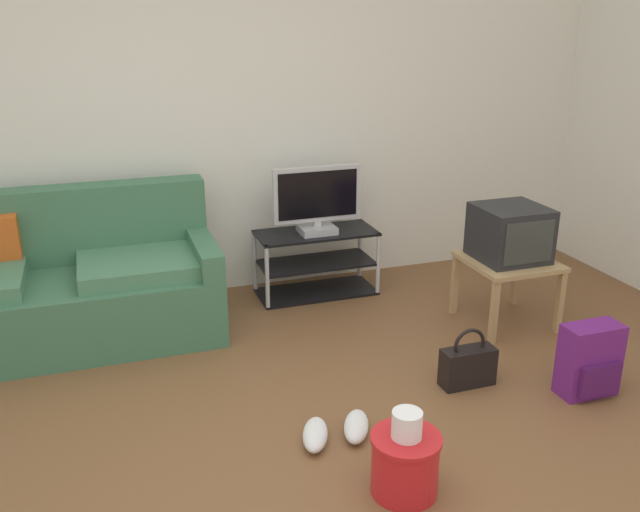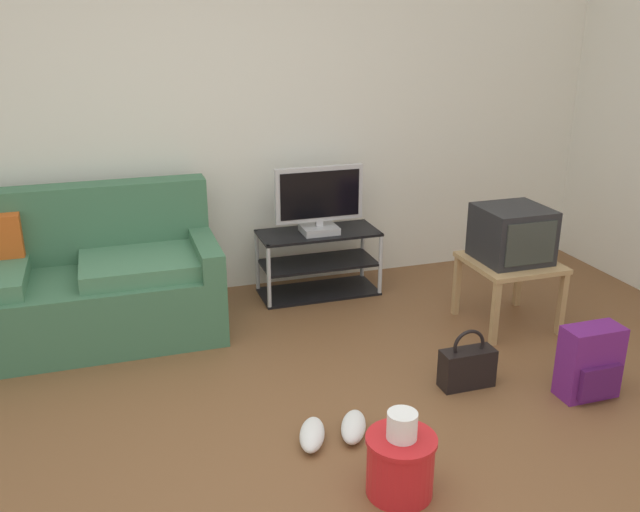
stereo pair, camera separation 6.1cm
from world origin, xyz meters
The scene contains 11 objects.
ground_plane centered at (0.00, 0.00, -0.01)m, with size 9.00×9.80×0.02m, color brown.
wall_back centered at (0.00, 2.45, 1.35)m, with size 9.00×0.10×2.70m, color silver.
couch centered at (-1.11, 1.90, 0.34)m, with size 1.99×0.83×0.93m.
tv_stand centered at (0.68, 2.09, 0.24)m, with size 0.87×0.39×0.48m.
flat_tv centered at (0.68, 2.07, 0.71)m, with size 0.64×0.22×0.48m.
side_table centered at (1.71, 1.20, 0.38)m, with size 0.55×0.55×0.45m.
crt_tv centered at (1.71, 1.21, 0.63)m, with size 0.42×0.42×0.35m.
backpack centered at (1.63, 0.27, 0.20)m, with size 0.32×0.23×0.41m.
handbag centered at (1.05, 0.56, 0.12)m, with size 0.30×0.12×0.35m.
cleaning_bucket centered at (0.33, -0.15, 0.16)m, with size 0.31×0.31×0.40m.
sneakers_pair centered at (0.18, 0.31, 0.04)m, with size 0.43×0.30×0.09m.
Camera 2 is at (-0.75, -2.37, 1.97)m, focal length 38.16 mm.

